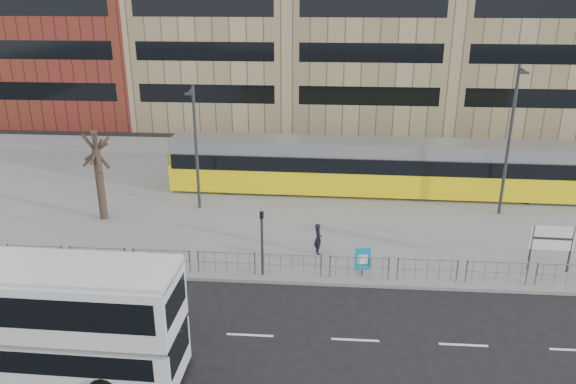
# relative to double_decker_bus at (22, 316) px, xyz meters

# --- Properties ---
(ground) EXTENTS (120.00, 120.00, 0.00)m
(ground) POSITION_rel_double_decker_bus_xyz_m (9.15, 6.78, -2.28)
(ground) COLOR black
(ground) RESTS_ON ground
(plaza) EXTENTS (64.00, 24.00, 0.15)m
(plaza) POSITION_rel_double_decker_bus_xyz_m (9.15, 18.78, -2.21)
(plaza) COLOR gray
(plaza) RESTS_ON ground
(kerb) EXTENTS (64.00, 0.25, 0.17)m
(kerb) POSITION_rel_double_decker_bus_xyz_m (9.15, 6.83, -2.21)
(kerb) COLOR gray
(kerb) RESTS_ON ground
(pedestrian_barrier) EXTENTS (32.07, 0.07, 1.10)m
(pedestrian_barrier) POSITION_rel_double_decker_bus_xyz_m (11.15, 7.28, -1.30)
(pedestrian_barrier) COLOR gray
(pedestrian_barrier) RESTS_ON plaza
(road_markings) EXTENTS (62.00, 0.12, 0.01)m
(road_markings) POSITION_rel_double_decker_bus_xyz_m (10.15, 2.78, -2.28)
(road_markings) COLOR white
(road_markings) RESTS_ON ground
(double_decker_bus) EXTENTS (10.59, 2.87, 4.22)m
(double_decker_bus) POSITION_rel_double_decker_bus_xyz_m (0.00, 0.00, 0.00)
(double_decker_bus) COLOR silver
(double_decker_bus) RESTS_ON ground
(tram) EXTENTS (28.67, 3.22, 3.37)m
(tram) POSITION_rel_double_decker_bus_xyz_m (14.32, 18.45, -0.44)
(tram) COLOR yellow
(tram) RESTS_ON plaza
(station_sign) EXTENTS (1.93, 0.17, 2.21)m
(station_sign) POSITION_rel_double_decker_bus_xyz_m (20.16, 8.69, -0.60)
(station_sign) COLOR #2D2D30
(station_sign) RESTS_ON plaza
(ad_panel) EXTENTS (0.72, 0.21, 1.37)m
(ad_panel) POSITION_rel_double_decker_bus_xyz_m (11.60, 7.57, -1.34)
(ad_panel) COLOR #2D2D30
(ad_panel) RESTS_ON plaza
(pedestrian) EXTENTS (0.53, 0.66, 1.58)m
(pedestrian) POSITION_rel_double_decker_bus_xyz_m (9.54, 9.64, -1.34)
(pedestrian) COLOR black
(pedestrian) RESTS_ON plaza
(traffic_light_west) EXTENTS (0.21, 0.23, 3.10)m
(traffic_light_west) POSITION_rel_double_decker_bus_xyz_m (7.10, 7.28, -0.16)
(traffic_light_west) COLOR #2D2D30
(traffic_light_west) RESTS_ON plaza
(lamp_post_west) EXTENTS (0.45, 1.04, 7.20)m
(lamp_post_west) POSITION_rel_double_decker_bus_xyz_m (2.40, 15.06, 1.83)
(lamp_post_west) COLOR #2D2D30
(lamp_post_west) RESTS_ON plaza
(lamp_post_east) EXTENTS (0.45, 1.04, 8.45)m
(lamp_post_east) POSITION_rel_double_decker_bus_xyz_m (19.82, 15.50, 2.47)
(lamp_post_east) COLOR #2D2D30
(lamp_post_east) RESTS_ON plaza
(bare_tree) EXTENTS (3.98, 3.98, 7.09)m
(bare_tree) POSITION_rel_double_decker_bus_xyz_m (-2.62, 13.10, 3.13)
(bare_tree) COLOR #2F211A
(bare_tree) RESTS_ON plaza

